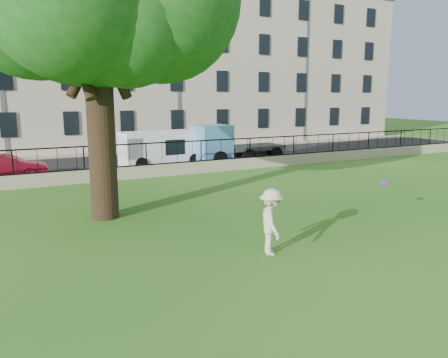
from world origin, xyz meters
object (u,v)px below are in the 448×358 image
man (271,222)px  red_sedan (7,168)px  white_van (162,148)px  blue_truck (237,143)px  frisbee (384,183)px

man → red_sedan: man is taller
white_van → blue_truck: bearing=-13.5°
frisbee → red_sedan: 17.22m
man → red_sedan: (-5.71, 14.38, -0.24)m
blue_truck → man: bearing=-120.3°
white_van → blue_truck: (4.50, -0.85, 0.17)m
man → blue_truck: size_ratio=0.31×
white_van → red_sedan: bearing=-176.9°
man → white_van: white_van is taller
blue_truck → red_sedan: bearing=175.7°
blue_truck → white_van: bearing=165.0°
white_van → blue_truck: 4.58m
man → white_van: 15.44m
frisbee → red_sedan: frisbee is taller
man → frisbee: bearing=-63.5°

